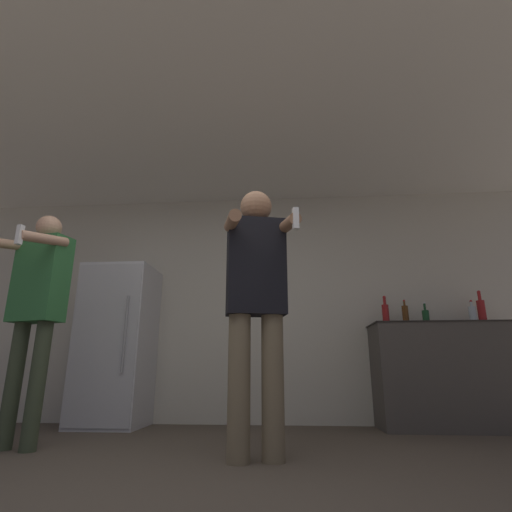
% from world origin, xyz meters
% --- Properties ---
extents(ground_plane, '(14.00, 14.00, 0.00)m').
position_xyz_m(ground_plane, '(0.00, 0.00, 0.00)').
color(ground_plane, '#4C4238').
extents(wall_back, '(7.00, 0.06, 2.55)m').
position_xyz_m(wall_back, '(0.00, 2.67, 1.27)').
color(wall_back, beige).
rests_on(wall_back, ground_plane).
extents(ceiling_slab, '(7.00, 3.16, 0.05)m').
position_xyz_m(ceiling_slab, '(0.00, 1.32, 2.57)').
color(ceiling_slab, silver).
rests_on(ceiling_slab, wall_back).
extents(refrigerator, '(0.69, 0.66, 1.63)m').
position_xyz_m(refrigerator, '(-1.18, 2.32, 0.81)').
color(refrigerator, silver).
rests_on(refrigerator, ground_plane).
extents(counter, '(1.28, 0.57, 1.00)m').
position_xyz_m(counter, '(2.09, 2.37, 0.50)').
color(counter, '#47423D').
rests_on(counter, ground_plane).
extents(bottle_short_whiskey, '(0.07, 0.07, 0.23)m').
position_xyz_m(bottle_short_whiskey, '(2.04, 2.44, 1.08)').
color(bottle_short_whiskey, '#194723').
rests_on(bottle_short_whiskey, counter).
extents(bottle_brown_liquor, '(0.07, 0.07, 0.30)m').
position_xyz_m(bottle_brown_liquor, '(1.63, 2.44, 1.12)').
color(bottle_brown_liquor, maroon).
rests_on(bottle_brown_liquor, counter).
extents(bottle_dark_rum, '(0.07, 0.07, 0.25)m').
position_xyz_m(bottle_dark_rum, '(2.51, 2.44, 1.10)').
color(bottle_dark_rum, silver).
rests_on(bottle_dark_rum, counter).
extents(bottle_amber_bourbon, '(0.06, 0.06, 0.26)m').
position_xyz_m(bottle_amber_bourbon, '(1.83, 2.44, 1.11)').
color(bottle_amber_bourbon, '#563314').
rests_on(bottle_amber_bourbon, counter).
extents(bottle_clear_vodka, '(0.08, 0.08, 0.34)m').
position_xyz_m(bottle_clear_vodka, '(2.60, 2.44, 1.14)').
color(bottle_clear_vodka, maroon).
rests_on(bottle_clear_vodka, counter).
extents(person_woman_foreground, '(0.54, 0.59, 1.81)m').
position_xyz_m(person_woman_foreground, '(0.40, 0.86, 1.02)').
color(person_woman_foreground, '#75664C').
rests_on(person_woman_foreground, ground_plane).
extents(person_man_side, '(0.55, 0.61, 1.77)m').
position_xyz_m(person_man_side, '(-1.32, 1.10, 1.08)').
color(person_man_side, '#38422D').
rests_on(person_man_side, ground_plane).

